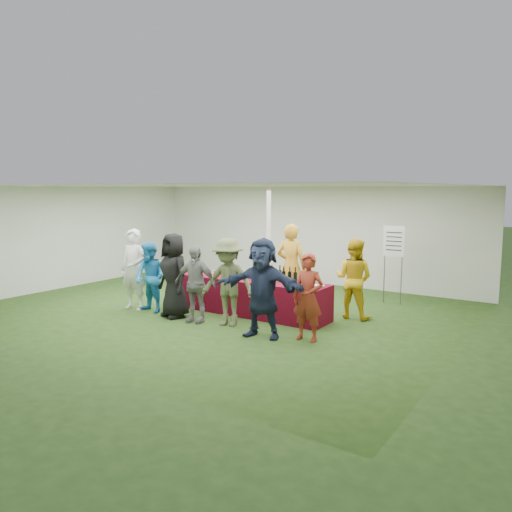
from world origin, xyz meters
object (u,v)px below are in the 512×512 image
Objects in this scene: staff_pourer at (291,267)px; customer_0 at (134,269)px; serving_table at (248,296)px; dump_bucket at (308,284)px; wine_list_sign at (394,247)px; customer_2 at (174,275)px; customer_1 at (150,278)px; customer_5 at (262,288)px; customer_4 at (228,282)px; staff_back at (354,279)px; customer_6 at (308,297)px; customer_3 at (195,284)px.

customer_0 is at bearing 28.91° from staff_pourer.
serving_table is at bearing 16.04° from customer_0.
dump_bucket is 0.14× the size of wine_list_sign.
serving_table is 2.07× the size of customer_2.
customer_1 is 2.99m from customer_5.
customer_5 is (0.96, -0.27, 0.04)m from customer_4.
staff_back is at bearing 24.57° from serving_table.
customer_2 is 1.13× the size of customer_6.
customer_4 is 1.74m from customer_6.
customer_1 is at bearing -8.88° from customer_0.
dump_bucket is 0.15× the size of customer_5.
wine_list_sign is 4.15m from customer_4.
customer_1 is (-4.05, -3.67, -0.56)m from wine_list_sign.
serving_table is at bearing 88.87° from customer_4.
customer_0 is 4.25m from customer_6.
serving_table is 1.10m from customer_4.
dump_bucket is at bearing 35.26° from customer_2.
customer_5 is (2.98, -0.19, 0.14)m from customer_1.
customer_6 is (0.78, 0.26, -0.12)m from customer_5.
customer_4 is at bearing 154.60° from customer_5.
customer_3 is at bearing -10.67° from customer_0.
customer_6 reaches higher than customer_1.
customer_3 is 0.90× the size of customer_4.
customer_2 is at bearing -162.15° from dump_bucket.
staff_pourer reaches higher than customer_3.
customer_4 is (0.70, 0.15, 0.08)m from customer_3.
dump_bucket is at bearing 16.52° from customer_4.
customer_1 is (-3.35, -0.84, -0.09)m from dump_bucket.
customer_3 is (-2.49, -2.03, -0.05)m from staff_back.
customer_1 is 0.86× the size of customer_2.
serving_table is 2.59m from customer_0.
customer_1 is at bearing -165.95° from dump_bucket.
customer_5 reaches higher than staff_back.
serving_table is 2.02× the size of customer_5.
staff_pourer is at bearing 132.55° from dump_bucket.
customer_4 is at bearing 21.89° from customer_2.
serving_table is 3.56m from wine_list_sign.
customer_5 reaches higher than customer_1.
customer_2 is (-1.67, -1.92, -0.07)m from staff_pourer.
customer_3 is 0.86× the size of customer_5.
customer_6 reaches higher than customer_3.
wine_list_sign reaches higher than customer_1.
staff_back is 0.92× the size of customer_0.
customer_4 reaches higher than dump_bucket.
customer_0 reaches higher than customer_6.
wine_list_sign is 5.49m from customer_1.
customer_2 is at bearing -132.25° from wine_list_sign.
customer_4 is 0.95× the size of customer_5.
dump_bucket is at bearing -103.81° from wine_list_sign.
dump_bucket is 1.09m from customer_5.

